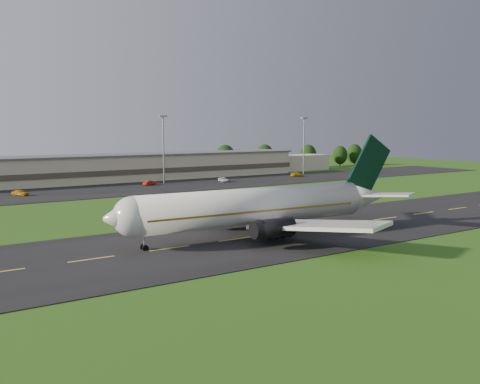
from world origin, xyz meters
TOP-DOWN VIEW (x-y plane):
  - ground at (0.00, 0.00)m, footprint 360.00×360.00m
  - taxiway at (0.00, 0.00)m, footprint 220.00×30.00m
  - apron at (0.00, 72.00)m, footprint 260.00×30.00m
  - airliner at (-17.96, -0.06)m, footprint 51.30×42.09m
  - terminal at (6.40, 96.18)m, footprint 145.00×16.00m
  - light_mast_centre at (5.00, 80.00)m, footprint 2.40×1.20m
  - light_mast_east at (60.00, 80.00)m, footprint 2.40×1.20m
  - tree_line at (35.35, 106.34)m, footprint 194.66×8.96m
  - service_vehicle_a at (-37.46, 72.74)m, footprint 3.99×4.56m
  - service_vehicle_b at (-0.81, 77.55)m, footprint 4.45×2.86m
  - service_vehicle_c at (22.24, 73.87)m, footprint 3.45×5.31m
  - service_vehicle_d at (52.73, 74.75)m, footprint 4.99×3.23m

SIDE VIEW (x-z plane):
  - ground at x=0.00m, z-range 0.00..0.00m
  - taxiway at x=0.00m, z-range 0.00..0.10m
  - apron at x=0.00m, z-range 0.00..0.10m
  - service_vehicle_d at x=52.73m, z-range 0.10..1.44m
  - service_vehicle_c at x=22.24m, z-range 0.10..1.46m
  - service_vehicle_b at x=-0.81m, z-range 0.10..1.48m
  - service_vehicle_a at x=-37.46m, z-range 0.10..1.59m
  - terminal at x=6.40m, z-range -0.21..8.19m
  - airliner at x=-17.96m, z-range -3.13..12.45m
  - tree_line at x=35.35m, z-range -0.03..10.32m
  - light_mast_centre at x=5.00m, z-range 2.56..22.91m
  - light_mast_east at x=60.00m, z-range 2.56..22.91m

